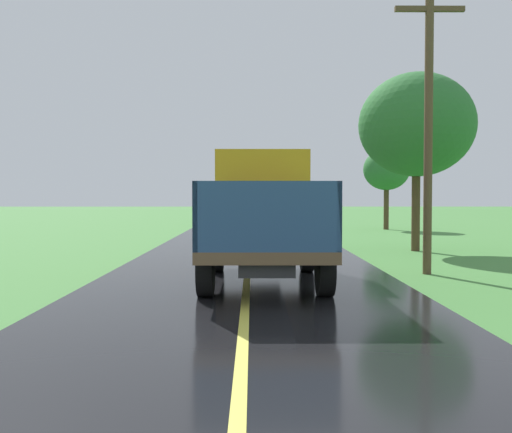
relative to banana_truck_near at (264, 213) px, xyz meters
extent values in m
cube|color=#2D2D30|center=(-0.02, -0.86, -0.80)|extent=(0.90, 5.51, 0.24)
cube|color=brown|center=(-0.02, -0.86, -0.60)|extent=(2.30, 5.80, 0.20)
cube|color=gold|center=(-0.02, 1.09, 0.45)|extent=(2.10, 1.90, 1.90)
cube|color=black|center=(-0.02, 2.04, 0.79)|extent=(1.79, 0.02, 0.76)
cube|color=#2D517F|center=(-1.13, -1.84, 0.05)|extent=(0.08, 3.85, 1.10)
cube|color=#2D517F|center=(1.09, -1.84, 0.05)|extent=(0.08, 3.85, 1.10)
cube|color=#2D517F|center=(-0.02, -3.72, 0.05)|extent=(2.30, 0.08, 1.10)
cube|color=#2D517F|center=(-0.02, 0.05, 0.05)|extent=(2.30, 0.08, 1.10)
cylinder|color=black|center=(-1.07, 0.94, -0.90)|extent=(0.28, 1.00, 1.00)
cylinder|color=black|center=(1.03, 0.94, -0.90)|extent=(0.28, 1.00, 1.00)
cylinder|color=black|center=(-1.07, -2.46, -0.90)|extent=(0.28, 1.00, 1.00)
cylinder|color=black|center=(1.03, -2.46, -0.90)|extent=(0.28, 1.00, 1.00)
ellipsoid|color=#94C637|center=(-0.24, -2.99, -0.29)|extent=(0.44, 0.48, 0.45)
ellipsoid|color=#80C52F|center=(-0.28, -2.57, 0.35)|extent=(0.54, 0.64, 0.37)
ellipsoid|color=#8BBD23|center=(0.67, -3.30, -0.29)|extent=(0.43, 0.41, 0.38)
ellipsoid|color=#91BA24|center=(0.70, -0.23, 0.36)|extent=(0.56, 0.54, 0.51)
ellipsoid|color=#91BC35|center=(0.87, -0.74, -0.33)|extent=(0.45, 0.46, 0.40)
ellipsoid|color=#97B134|center=(-0.08, -2.99, -0.29)|extent=(0.45, 0.44, 0.38)
ellipsoid|color=#93BE34|center=(-0.17, -1.32, -0.28)|extent=(0.50, 0.63, 0.49)
ellipsoid|color=#8BC237|center=(0.49, -2.93, 0.03)|extent=(0.57, 0.74, 0.40)
ellipsoid|color=#95B32B|center=(0.66, -1.60, 0.32)|extent=(0.56, 0.71, 0.47)
cylinder|color=brown|center=(3.88, 1.04, 1.83)|extent=(0.20, 0.20, 6.61)
cube|color=brown|center=(3.88, 1.04, 4.73)|extent=(1.63, 0.12, 0.12)
cylinder|color=#4C3823|center=(7.14, 19.40, -0.33)|extent=(0.28, 0.28, 2.29)
ellipsoid|color=#2D7033|center=(7.14, 19.40, 1.83)|extent=(2.54, 2.54, 2.28)
cylinder|color=#4C3823|center=(5.24, 6.84, -0.13)|extent=(0.28, 0.28, 2.69)
ellipsoid|color=#2D7033|center=(5.24, 6.84, 2.75)|extent=(3.84, 3.84, 3.46)
camera|label=1|loc=(-0.26, -12.70, 0.37)|focal=41.00mm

